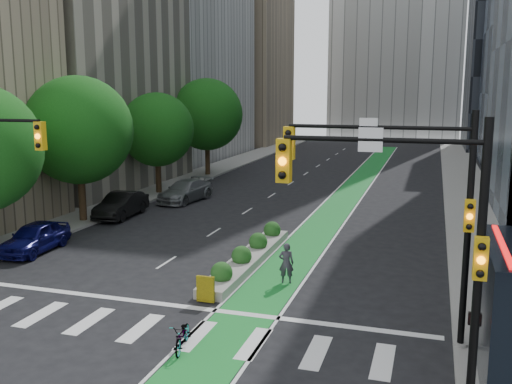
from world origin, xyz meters
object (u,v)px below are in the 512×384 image
Objects in this scene: parked_car_left_far at (185,191)px; parked_car_left_mid at (121,205)px; cyclist at (286,263)px; parked_car_left_near at (35,237)px; bicycle at (183,335)px; median_planter at (249,256)px.

parked_car_left_mid is at bearing -98.14° from parked_car_left_far.
cyclist reaches higher than parked_car_left_far.
cyclist reaches higher than parked_car_left_mid.
parked_car_left_far reaches higher than parked_car_left_near.
cyclist reaches higher than bicycle.
parked_car_left_near is 0.83× the size of parked_car_left_far.
cyclist is 0.36× the size of parked_car_left_mid.
parked_car_left_mid reaches higher than bicycle.
bicycle is at bearing -84.93° from median_planter.
parked_car_left_near is (-13.03, 0.78, -0.11)m from cyclist.
median_planter is 1.95× the size of parked_car_left_far.
cyclist is at bearing -7.75° from parked_car_left_near.
parked_car_left_near is 0.92× the size of parked_car_left_mid.
parked_car_left_near is at bearing -172.84° from median_planter.
cyclist is 18.80m from parked_car_left_far.
parked_car_left_near is at bearing -15.58° from cyclist.
median_planter is 2.34× the size of parked_car_left_near.
parked_car_left_far is at bearing 78.92° from parked_car_left_near.
parked_car_left_near reaches higher than median_planter.
parked_car_left_near is at bearing -93.26° from parked_car_left_mid.
parked_car_left_near is (-10.70, -1.34, 0.37)m from median_planter.
bicycle is 19.63m from parked_car_left_mid.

